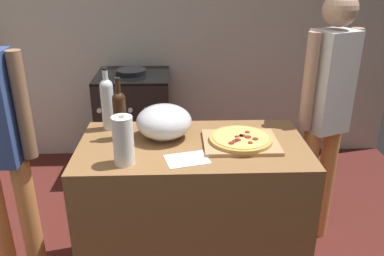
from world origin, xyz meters
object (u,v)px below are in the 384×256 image
object	(u,v)px
pizza	(241,139)
wine_bottle_green	(107,102)
paper_towel_roll	(123,141)
person_in_red	(326,109)
stove	(135,123)
mixing_bowl	(164,122)
wine_bottle_clear	(120,113)

from	to	relation	value
pizza	wine_bottle_green	bearing A→B (deg)	161.92
paper_towel_roll	person_in_red	xyz separation A→B (m)	(1.19, 0.56, -0.06)
pizza	stove	size ratio (longest dim) A/B	0.35
pizza	mixing_bowl	size ratio (longest dim) A/B	1.10
paper_towel_roll	mixing_bowl	bearing A→B (deg)	58.66
wine_bottle_clear	person_in_red	bearing A→B (deg)	11.99
pizza	stove	distance (m)	1.65
wine_bottle_clear	person_in_red	distance (m)	1.27
mixing_bowl	stove	bearing A→B (deg)	103.42
wine_bottle_green	stove	world-z (taller)	wine_bottle_green
paper_towel_roll	stove	world-z (taller)	paper_towel_roll
wine_bottle_clear	wine_bottle_green	xyz separation A→B (m)	(-0.09, 0.14, 0.01)
wine_bottle_clear	mixing_bowl	bearing A→B (deg)	1.60
wine_bottle_clear	wine_bottle_green	bearing A→B (deg)	121.32
mixing_bowl	person_in_red	xyz separation A→B (m)	(1.00, 0.26, -0.03)
mixing_bowl	wine_bottle_green	size ratio (longest dim) A/B	0.84
pizza	stove	world-z (taller)	stove
paper_towel_roll	stove	distance (m)	1.70
mixing_bowl	wine_bottle_green	distance (m)	0.36
mixing_bowl	paper_towel_roll	size ratio (longest dim) A/B	1.25
wine_bottle_clear	stove	size ratio (longest dim) A/B	0.36
pizza	stove	bearing A→B (deg)	117.29
paper_towel_roll	pizza	bearing A→B (deg)	18.49
pizza	person_in_red	world-z (taller)	person_in_red
mixing_bowl	paper_towel_roll	bearing A→B (deg)	-121.34
pizza	stove	xyz separation A→B (m)	(-0.72, 1.40, -0.47)
paper_towel_roll	wine_bottle_green	size ratio (longest dim) A/B	0.68
wine_bottle_clear	stove	xyz separation A→B (m)	(-0.07, 1.30, -0.59)
wine_bottle_green	pizza	bearing A→B (deg)	-18.08
wine_bottle_green	stove	bearing A→B (deg)	89.19
pizza	wine_bottle_green	world-z (taller)	wine_bottle_green
paper_towel_roll	stove	size ratio (longest dim) A/B	0.26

